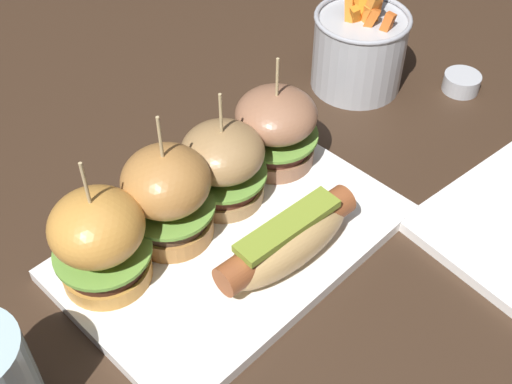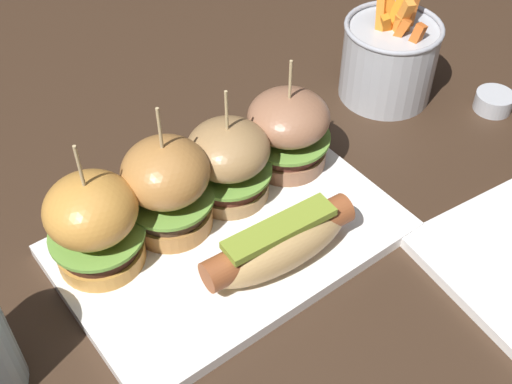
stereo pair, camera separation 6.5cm
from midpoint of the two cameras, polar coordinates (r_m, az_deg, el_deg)
name	(u,v)px [view 1 (the left image)]	position (r m, az deg, el deg)	size (l,w,h in m)	color
ground_plane	(233,246)	(0.68, -4.75, -4.78)	(3.00, 3.00, 0.00)	#382619
platter_main	(233,242)	(0.67, -4.78, -4.40)	(0.33, 0.22, 0.01)	white
hot_dog	(287,241)	(0.63, -0.29, -4.34)	(0.16, 0.06, 0.05)	tan
slider_far_left	(100,240)	(0.62, -16.20, -4.13)	(0.09, 0.09, 0.14)	gold
slider_center_left	(168,195)	(0.64, -10.45, -0.44)	(0.09, 0.09, 0.15)	#B1773C
slider_center_right	(223,164)	(0.68, -5.59, 2.26)	(0.09, 0.09, 0.13)	#9F784B
slider_far_right	(276,127)	(0.72, -0.89, 5.43)	(0.09, 0.09, 0.13)	#976649
fries_bucket	(359,49)	(0.86, 6.63, 11.99)	(0.12, 0.12, 0.15)	#B7BABF
sauce_ramekin	(462,82)	(0.89, 15.19, 8.99)	(0.05, 0.05, 0.02)	#B7BABF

